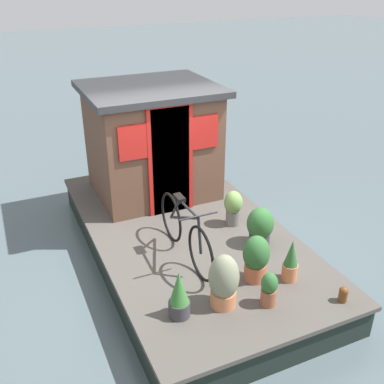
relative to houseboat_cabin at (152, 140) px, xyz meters
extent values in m
plane|color=#4C5B60|center=(-1.40, 0.00, -1.41)|extent=(60.00, 60.00, 0.00)
cube|color=#4C4742|center=(-1.40, 0.00, -0.96)|extent=(5.04, 2.70, 0.06)
cube|color=black|center=(-1.40, 0.00, -1.20)|extent=(4.93, 2.64, 0.42)
cube|color=brown|center=(0.01, 0.00, -0.06)|extent=(1.62, 1.89, 1.73)
cube|color=#28282B|center=(0.01, 0.00, 0.85)|extent=(1.82, 2.09, 0.10)
cube|color=maroon|center=(-0.82, 0.00, -0.08)|extent=(0.04, 0.60, 1.70)
cube|color=red|center=(-0.82, 0.00, -0.03)|extent=(0.03, 0.72, 1.80)
cube|color=red|center=(-0.82, -0.57, 0.32)|extent=(0.03, 0.44, 0.52)
cube|color=red|center=(-0.82, 0.57, 0.32)|extent=(0.03, 0.44, 0.52)
torus|color=black|center=(-2.56, 0.31, -0.57)|extent=(0.71, 0.04, 0.71)
torus|color=black|center=(-1.57, 0.31, -0.57)|extent=(0.71, 0.04, 0.71)
cylinder|color=black|center=(-2.03, 0.31, -0.35)|extent=(0.92, 0.04, 0.49)
cylinder|color=black|center=(-2.18, 0.31, -0.13)|extent=(0.59, 0.03, 0.07)
cylinder|color=black|center=(-1.73, 0.31, -0.36)|extent=(0.34, 0.04, 0.44)
cylinder|color=black|center=(-2.52, 0.31, -0.35)|extent=(0.11, 0.04, 0.46)
cube|color=black|center=(-1.89, 0.31, -0.12)|extent=(0.20, 0.10, 0.06)
cylinder|color=black|center=(-2.48, 0.31, -0.09)|extent=(0.03, 0.50, 0.02)
cylinder|color=#38383D|center=(-3.09, 0.83, -0.83)|extent=(0.24, 0.24, 0.19)
cone|color=#387533|center=(-3.09, 0.83, -0.54)|extent=(0.22, 0.22, 0.40)
cylinder|color=#C6754C|center=(-3.13, 0.30, -0.83)|extent=(0.30, 0.30, 0.19)
ellipsoid|color=gray|center=(-3.13, 0.30, -0.54)|extent=(0.35, 0.35, 0.56)
cylinder|color=#C6754C|center=(-3.05, -0.68, -0.82)|extent=(0.19, 0.19, 0.22)
cone|color=#2D602D|center=(-3.05, -0.68, -0.54)|extent=(0.18, 0.18, 0.35)
cylinder|color=#38383D|center=(-2.19, -0.77, -0.85)|extent=(0.29, 0.29, 0.16)
ellipsoid|color=#2D602D|center=(-2.19, -0.77, -0.61)|extent=(0.38, 0.38, 0.46)
cylinder|color=slate|center=(-1.57, -0.69, -0.81)|extent=(0.21, 0.21, 0.23)
ellipsoid|color=#70934C|center=(-1.57, -0.69, -0.56)|extent=(0.27, 0.27, 0.37)
cylinder|color=#935138|center=(-3.34, -0.18, -0.82)|extent=(0.18, 0.18, 0.21)
ellipsoid|color=#2D602D|center=(-3.34, -0.18, -0.63)|extent=(0.19, 0.19, 0.26)
cylinder|color=#B2603D|center=(-2.87, -0.29, -0.82)|extent=(0.27, 0.27, 0.22)
ellipsoid|color=#2D602D|center=(-2.87, -0.29, -0.54)|extent=(0.33, 0.33, 0.46)
cylinder|color=brown|center=(-3.65, -1.00, -0.86)|extent=(0.10, 0.10, 0.14)
sphere|color=brown|center=(-3.65, -1.00, -0.78)|extent=(0.11, 0.11, 0.11)
camera|label=1|loc=(-6.72, 2.31, 2.56)|focal=42.31mm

